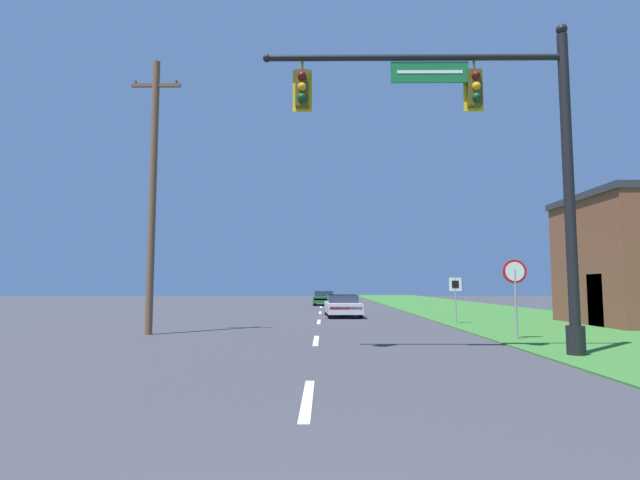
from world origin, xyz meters
TOP-DOWN VIEW (x-y plane):
  - grass_verge_right at (10.50, 30.00)m, footprint 10.00×110.00m
  - road_center_line at (0.00, 22.00)m, footprint 0.16×34.80m
  - signal_mast at (4.63, 10.61)m, footprint 7.95×0.47m
  - car_ahead at (1.27, 26.07)m, footprint 2.01×4.60m
  - far_car at (0.23, 42.10)m, footprint 1.82×4.28m
  - stop_sign at (6.34, 14.20)m, footprint 0.76×0.07m
  - route_sign_post at (6.15, 20.78)m, footprint 0.55×0.06m
  - utility_pole_near at (-5.92, 15.88)m, footprint 1.80×0.26m

SIDE VIEW (x-z plane):
  - road_center_line at x=0.00m, z-range 0.00..0.01m
  - grass_verge_right at x=10.50m, z-range 0.00..0.04m
  - far_car at x=0.23m, z-range 0.01..1.20m
  - car_ahead at x=1.27m, z-range 0.01..1.20m
  - route_sign_post at x=6.15m, z-range 0.51..2.54m
  - stop_sign at x=6.34m, z-range 0.61..3.12m
  - signal_mast at x=4.63m, z-range 0.85..9.27m
  - utility_pole_near at x=-5.92m, z-range 0.16..10.10m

